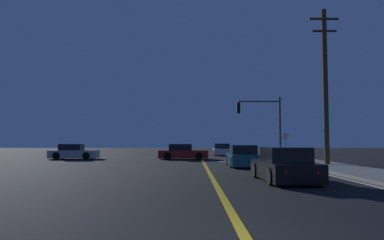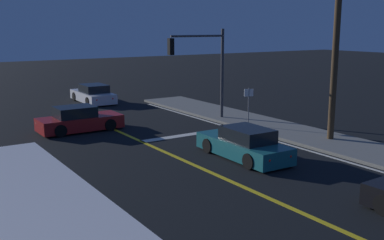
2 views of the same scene
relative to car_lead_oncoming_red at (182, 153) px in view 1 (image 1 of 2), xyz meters
name	(u,v)px [view 1 (image 1 of 2)]	position (x,y,z in m)	size (l,w,h in m)	color
sidewalk_right	(362,172)	(9.04, -14.09, -0.51)	(3.20, 41.88, 0.15)	slate
lane_line_center	(210,174)	(1.68, -14.09, -0.58)	(0.20, 39.55, 0.01)	gold
lane_line_edge_right	(324,174)	(7.19, -14.09, -0.58)	(0.16, 39.55, 0.01)	silver
stop_bar	(240,162)	(4.56, -3.95, -0.58)	(5.76, 0.50, 0.01)	silver
car_lead_oncoming_red	(182,153)	(0.00, 0.00, 0.00)	(4.39, 1.92, 1.34)	maroon
car_side_waiting_black	(284,166)	(4.45, -17.16, 0.00)	(1.98, 4.31, 1.34)	black
car_distant_tail_teal	(242,157)	(4.02, -8.84, 0.00)	(1.91, 4.67, 1.34)	#195960
car_mid_block_white	(221,150)	(4.17, 8.60, 0.00)	(2.05, 4.75, 1.34)	silver
car_parked_curb_silver	(73,152)	(-9.83, 0.41, 0.00)	(4.25, 2.03, 1.34)	#B2B5BA
traffic_signal_near_right	(263,118)	(6.87, -1.65, 2.99)	(3.73, 0.28, 5.35)	#38383D
utility_pole_right	(325,84)	(9.34, -8.92, 4.65)	(1.87, 0.31, 10.07)	#42301E
street_sign_corner	(285,142)	(7.94, -4.45, 0.92)	(0.56, 0.12, 2.22)	slate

